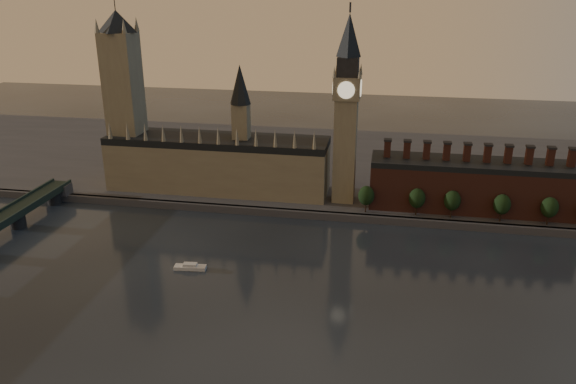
# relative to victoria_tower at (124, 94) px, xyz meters

# --- Properties ---
(ground) EXTENTS (900.00, 900.00, 0.00)m
(ground) POSITION_rel_victoria_tower_xyz_m (120.00, -115.00, -59.09)
(ground) COLOR black
(ground) RESTS_ON ground
(north_bank) EXTENTS (900.00, 182.00, 4.00)m
(north_bank) POSITION_rel_victoria_tower_xyz_m (120.00, 63.04, -57.09)
(north_bank) COLOR #414146
(north_bank) RESTS_ON ground
(palace_of_westminster) EXTENTS (130.00, 30.30, 74.00)m
(palace_of_westminster) POSITION_rel_victoria_tower_xyz_m (55.59, -0.09, -37.46)
(palace_of_westminster) COLOR gray
(palace_of_westminster) RESTS_ON north_bank
(victoria_tower) EXTENTS (24.00, 24.00, 108.00)m
(victoria_tower) POSITION_rel_victoria_tower_xyz_m (0.00, 0.00, 0.00)
(victoria_tower) COLOR gray
(victoria_tower) RESTS_ON north_bank
(big_ben) EXTENTS (15.00, 15.00, 107.00)m
(big_ben) POSITION_rel_victoria_tower_xyz_m (130.00, -5.00, -2.26)
(big_ben) COLOR gray
(big_ben) RESTS_ON north_bank
(chimney_block) EXTENTS (110.00, 25.00, 37.00)m
(chimney_block) POSITION_rel_victoria_tower_xyz_m (200.00, -5.00, -41.27)
(chimney_block) COLOR brown
(chimney_block) RESTS_ON north_bank
(embankment_tree_0) EXTENTS (8.60, 8.60, 14.88)m
(embankment_tree_0) POSITION_rel_victoria_tower_xyz_m (143.44, -20.63, -45.62)
(embankment_tree_0) COLOR black
(embankment_tree_0) RESTS_ON north_bank
(embankment_tree_1) EXTENTS (8.60, 8.60, 14.88)m
(embankment_tree_1) POSITION_rel_victoria_tower_xyz_m (170.10, -19.73, -45.62)
(embankment_tree_1) COLOR black
(embankment_tree_1) RESTS_ON north_bank
(embankment_tree_2) EXTENTS (8.60, 8.60, 14.88)m
(embankment_tree_2) POSITION_rel_victoria_tower_xyz_m (188.14, -19.88, -45.62)
(embankment_tree_2) COLOR black
(embankment_tree_2) RESTS_ON north_bank
(embankment_tree_3) EXTENTS (8.60, 8.60, 14.88)m
(embankment_tree_3) POSITION_rel_victoria_tower_xyz_m (212.81, -20.83, -45.62)
(embankment_tree_3) COLOR black
(embankment_tree_3) RESTS_ON north_bank
(embankment_tree_4) EXTENTS (8.60, 8.60, 14.88)m
(embankment_tree_4) POSITION_rel_victoria_tower_xyz_m (235.88, -20.80, -45.62)
(embankment_tree_4) COLOR black
(embankment_tree_4) RESTS_ON north_bank
(river_boat) EXTENTS (14.54, 5.45, 2.84)m
(river_boat) POSITION_rel_victoria_tower_xyz_m (69.14, -91.61, -58.00)
(river_boat) COLOR silver
(river_boat) RESTS_ON ground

